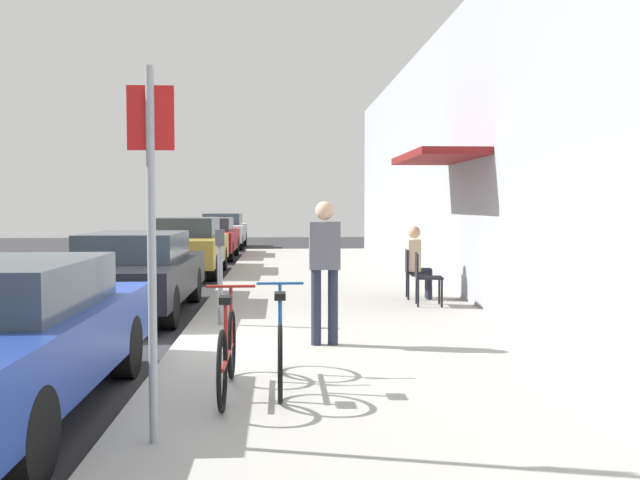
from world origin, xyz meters
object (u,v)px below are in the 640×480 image
at_px(cafe_chair_0, 424,275).
at_px(street_sign, 152,225).
at_px(parked_car_2, 186,246).
at_px(cafe_chair_1, 414,270).
at_px(pedestrian_standing, 325,261).
at_px(parked_car_1, 134,272).
at_px(parked_car_3, 209,237).
at_px(parked_car_4, 223,230).
at_px(bicycle_1, 280,347).
at_px(seated_patron_1, 417,259).
at_px(bicycle_0, 227,353).
at_px(parking_meter, 220,270).

bearing_deg(cafe_chair_0, street_sign, -117.26).
bearing_deg(parked_car_2, cafe_chair_1, -48.87).
relative_size(parked_car_2, pedestrian_standing, 2.59).
bearing_deg(parked_car_1, parked_car_3, 90.00).
distance_m(parked_car_4, cafe_chair_0, 17.93).
relative_size(bicycle_1, cafe_chair_0, 1.97).
bearing_deg(cafe_chair_1, street_sign, -114.37).
relative_size(parked_car_4, cafe_chair_1, 5.06).
relative_size(cafe_chair_1, seated_patron_1, 0.67).
bearing_deg(bicycle_0, parking_meter, 96.00).
height_order(parking_meter, street_sign, street_sign).
height_order(parking_meter, bicycle_1, parking_meter).
bearing_deg(cafe_chair_1, parked_car_3, 113.60).
bearing_deg(parked_car_4, parked_car_2, -90.00).
xyz_separation_m(parked_car_1, parking_meter, (1.55, -1.74, 0.19)).
height_order(cafe_chair_0, seated_patron_1, seated_patron_1).
bearing_deg(cafe_chair_0, parking_meter, -153.29).
xyz_separation_m(bicycle_0, pedestrian_standing, (0.99, 2.03, 0.64)).
bearing_deg(parked_car_2, cafe_chair_0, -53.01).
height_order(parked_car_2, bicycle_1, parked_car_2).
bearing_deg(parked_car_1, parked_car_2, 90.00).
relative_size(parked_car_4, bicycle_1, 2.57).
distance_m(parked_car_3, bicycle_1, 16.77).
relative_size(parked_car_1, bicycle_1, 2.57).
distance_m(bicycle_0, cafe_chair_1, 6.59).
xyz_separation_m(parked_car_2, parked_car_3, (-0.00, 5.43, -0.04)).
height_order(parked_car_4, cafe_chair_0, parked_car_4).
relative_size(parked_car_1, cafe_chair_1, 5.06).
height_order(street_sign, bicycle_0, street_sign).
bearing_deg(parked_car_1, cafe_chair_0, -1.59).
xyz_separation_m(bicycle_1, cafe_chair_1, (2.37, 5.73, 0.14)).
height_order(parking_meter, pedestrian_standing, pedestrian_standing).
xyz_separation_m(parked_car_4, cafe_chair_0, (4.75, -17.29, -0.13)).
xyz_separation_m(parked_car_2, pedestrian_standing, (2.90, -9.35, 0.36)).
height_order(cafe_chair_0, cafe_chair_1, same).
xyz_separation_m(parked_car_4, bicycle_0, (1.92, -22.38, -0.27)).
relative_size(bicycle_0, bicycle_1, 1.00).
bearing_deg(parked_car_4, seated_patron_1, -73.70).
bearing_deg(parked_car_4, bicycle_1, -83.87).
xyz_separation_m(parked_car_2, bicycle_0, (1.92, -11.39, -0.28)).
distance_m(cafe_chair_0, cafe_chair_1, 0.86).
bearing_deg(parked_car_3, parked_car_2, -90.00).
xyz_separation_m(bicycle_1, pedestrian_standing, (0.52, 1.82, 0.64)).
bearing_deg(seated_patron_1, cafe_chair_0, -93.98).
relative_size(bicycle_0, seated_patron_1, 1.33).
relative_size(parked_car_3, bicycle_0, 2.57).
bearing_deg(seated_patron_1, parked_car_3, 113.85).
height_order(parked_car_4, cafe_chair_1, parked_car_4).
height_order(parked_car_3, parked_car_4, parked_car_4).
xyz_separation_m(parked_car_1, street_sign, (1.50, -6.43, 0.94)).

